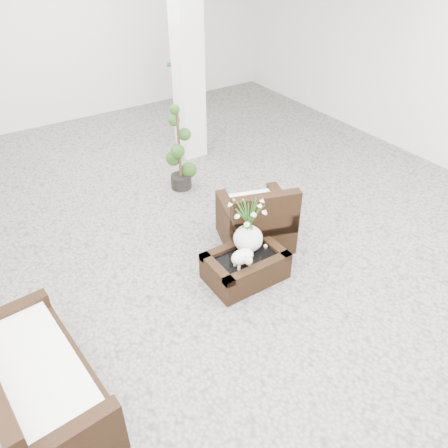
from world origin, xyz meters
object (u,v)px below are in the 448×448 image
loveseat (37,374)px  coffee_table (245,267)px  armchair (256,212)px  topiary (179,148)px

loveseat → coffee_table: bearing=-85.6°
coffee_table → armchair: armchair is taller
armchair → loveseat: armchair is taller
loveseat → topiary: size_ratio=1.20×
loveseat → armchair: bearing=-77.6°
coffee_table → armchair: size_ratio=1.00×
coffee_table → loveseat: loveseat is taller
coffee_table → armchair: bearing=45.1°
coffee_table → topiary: size_ratio=0.68×
coffee_table → topiary: (0.38, 2.26, 0.51)m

